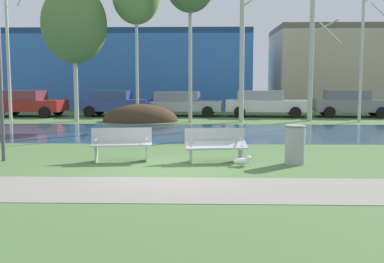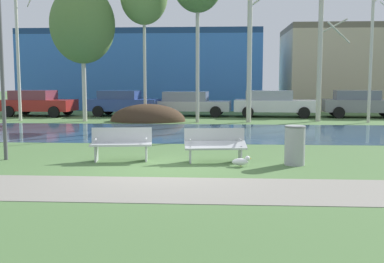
{
  "view_description": "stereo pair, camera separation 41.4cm",
  "coord_description": "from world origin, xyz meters",
  "px_view_note": "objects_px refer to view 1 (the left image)",
  "views": [
    {
      "loc": [
        0.96,
        -10.93,
        2.15
      ],
      "look_at": [
        0.6,
        1.55,
        0.75
      ],
      "focal_mm": 43.61,
      "sensor_mm": 36.0,
      "label": 1
    },
    {
      "loc": [
        1.37,
        -10.91,
        2.15
      ],
      "look_at": [
        0.6,
        1.55,
        0.75
      ],
      "focal_mm": 43.61,
      "sensor_mm": 36.0,
      "label": 2
    }
  ],
  "objects_px": {
    "bench_right": "(216,144)",
    "parked_sedan_second_blue": "(115,103)",
    "seagull": "(242,161)",
    "parked_wagon_fourth_white": "(265,103)",
    "parked_hatch_third_silver": "(182,103)",
    "parked_van_nearest_red": "(27,103)",
    "parked_suv_fifth_grey": "(351,103)",
    "trash_bin": "(295,144)",
    "bench_left": "(121,144)"
  },
  "relations": [
    {
      "from": "bench_left",
      "to": "parked_suv_fifth_grey",
      "type": "distance_m",
      "value": 18.16
    },
    {
      "from": "bench_left",
      "to": "parked_wagon_fourth_white",
      "type": "relative_size",
      "value": 0.34
    },
    {
      "from": "parked_sedan_second_blue",
      "to": "parked_hatch_third_silver",
      "type": "xyz_separation_m",
      "value": [
        3.9,
        0.26,
        -0.03
      ]
    },
    {
      "from": "bench_right",
      "to": "parked_van_nearest_red",
      "type": "distance_m",
      "value": 18.11
    },
    {
      "from": "parked_van_nearest_red",
      "to": "parked_suv_fifth_grey",
      "type": "height_order",
      "value": "parked_suv_fifth_grey"
    },
    {
      "from": "trash_bin",
      "to": "bench_left",
      "type": "bearing_deg",
      "value": 176.19
    },
    {
      "from": "bench_left",
      "to": "seagull",
      "type": "bearing_deg",
      "value": -11.57
    },
    {
      "from": "bench_left",
      "to": "parked_wagon_fourth_white",
      "type": "distance_m",
      "value": 15.93
    },
    {
      "from": "parked_wagon_fourth_white",
      "to": "parked_hatch_third_silver",
      "type": "bearing_deg",
      "value": 175.77
    },
    {
      "from": "bench_left",
      "to": "seagull",
      "type": "height_order",
      "value": "bench_left"
    },
    {
      "from": "seagull",
      "to": "parked_sedan_second_blue",
      "type": "bearing_deg",
      "value": 111.69
    },
    {
      "from": "parked_van_nearest_red",
      "to": "parked_wagon_fourth_white",
      "type": "bearing_deg",
      "value": 0.95
    },
    {
      "from": "seagull",
      "to": "parked_wagon_fourth_white",
      "type": "distance_m",
      "value": 15.75
    },
    {
      "from": "bench_right",
      "to": "parked_sedan_second_blue",
      "type": "height_order",
      "value": "parked_sedan_second_blue"
    },
    {
      "from": "trash_bin",
      "to": "parked_sedan_second_blue",
      "type": "height_order",
      "value": "parked_sedan_second_blue"
    },
    {
      "from": "parked_suv_fifth_grey",
      "to": "bench_left",
      "type": "bearing_deg",
      "value": -125.42
    },
    {
      "from": "parked_hatch_third_silver",
      "to": "parked_wagon_fourth_white",
      "type": "bearing_deg",
      "value": -4.23
    },
    {
      "from": "seagull",
      "to": "parked_suv_fifth_grey",
      "type": "bearing_deg",
      "value": 64.42
    },
    {
      "from": "trash_bin",
      "to": "parked_sedan_second_blue",
      "type": "bearing_deg",
      "value": 116.35
    },
    {
      "from": "seagull",
      "to": "parked_hatch_third_silver",
      "type": "bearing_deg",
      "value": 98.32
    },
    {
      "from": "trash_bin",
      "to": "parked_sedan_second_blue",
      "type": "distance_m",
      "value": 17.06
    },
    {
      "from": "bench_left",
      "to": "parked_sedan_second_blue",
      "type": "height_order",
      "value": "parked_sedan_second_blue"
    },
    {
      "from": "bench_right",
      "to": "parked_van_nearest_red",
      "type": "height_order",
      "value": "parked_van_nearest_red"
    },
    {
      "from": "seagull",
      "to": "parked_hatch_third_silver",
      "type": "xyz_separation_m",
      "value": [
        -2.32,
        15.89,
        0.63
      ]
    },
    {
      "from": "trash_bin",
      "to": "parked_wagon_fourth_white",
      "type": "xyz_separation_m",
      "value": [
        1.16,
        15.19,
        0.28
      ]
    },
    {
      "from": "bench_right",
      "to": "trash_bin",
      "type": "bearing_deg",
      "value": -8.46
    },
    {
      "from": "parked_hatch_third_silver",
      "to": "parked_suv_fifth_grey",
      "type": "height_order",
      "value": "parked_suv_fifth_grey"
    },
    {
      "from": "seagull",
      "to": "parked_van_nearest_red",
      "type": "relative_size",
      "value": 0.11
    },
    {
      "from": "parked_van_nearest_red",
      "to": "trash_bin",
      "type": "bearing_deg",
      "value": -49.84
    },
    {
      "from": "seagull",
      "to": "parked_hatch_third_silver",
      "type": "distance_m",
      "value": 16.07
    },
    {
      "from": "parked_van_nearest_red",
      "to": "parked_sedan_second_blue",
      "type": "bearing_deg",
      "value": 3.68
    },
    {
      "from": "bench_left",
      "to": "parked_suv_fifth_grey",
      "type": "bearing_deg",
      "value": 54.58
    },
    {
      "from": "bench_left",
      "to": "seagull",
      "type": "distance_m",
      "value": 3.22
    },
    {
      "from": "bench_left",
      "to": "parked_sedan_second_blue",
      "type": "xyz_separation_m",
      "value": [
        -3.08,
        14.99,
        0.32
      ]
    },
    {
      "from": "bench_right",
      "to": "parked_wagon_fourth_white",
      "type": "distance_m",
      "value": 15.23
    },
    {
      "from": "bench_left",
      "to": "bench_right",
      "type": "distance_m",
      "value": 2.48
    },
    {
      "from": "parked_sedan_second_blue",
      "to": "parked_wagon_fourth_white",
      "type": "bearing_deg",
      "value": -0.64
    },
    {
      "from": "parked_van_nearest_red",
      "to": "parked_suv_fifth_grey",
      "type": "relative_size",
      "value": 0.98
    },
    {
      "from": "bench_right",
      "to": "parked_wagon_fourth_white",
      "type": "relative_size",
      "value": 0.34
    },
    {
      "from": "bench_left",
      "to": "parked_van_nearest_red",
      "type": "distance_m",
      "value": 16.78
    },
    {
      "from": "bench_right",
      "to": "trash_bin",
      "type": "distance_m",
      "value": 2.03
    },
    {
      "from": "bench_right",
      "to": "parked_suv_fifth_grey",
      "type": "distance_m",
      "value": 16.85
    },
    {
      "from": "parked_van_nearest_red",
      "to": "parked_wagon_fourth_white",
      "type": "relative_size",
      "value": 0.9
    },
    {
      "from": "bench_left",
      "to": "parked_hatch_third_silver",
      "type": "height_order",
      "value": "parked_hatch_third_silver"
    },
    {
      "from": "trash_bin",
      "to": "parked_suv_fifth_grey",
      "type": "distance_m",
      "value": 16.26
    },
    {
      "from": "parked_wagon_fourth_white",
      "to": "parked_suv_fifth_grey",
      "type": "height_order",
      "value": "parked_suv_fifth_grey"
    },
    {
      "from": "seagull",
      "to": "parked_suv_fifth_grey",
      "type": "distance_m",
      "value": 17.13
    },
    {
      "from": "parked_suv_fifth_grey",
      "to": "parked_van_nearest_red",
      "type": "bearing_deg",
      "value": -179.59
    },
    {
      "from": "bench_right",
      "to": "bench_left",
      "type": "bearing_deg",
      "value": 180.0
    },
    {
      "from": "parked_hatch_third_silver",
      "to": "bench_right",
      "type": "bearing_deg",
      "value": -83.76
    }
  ]
}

